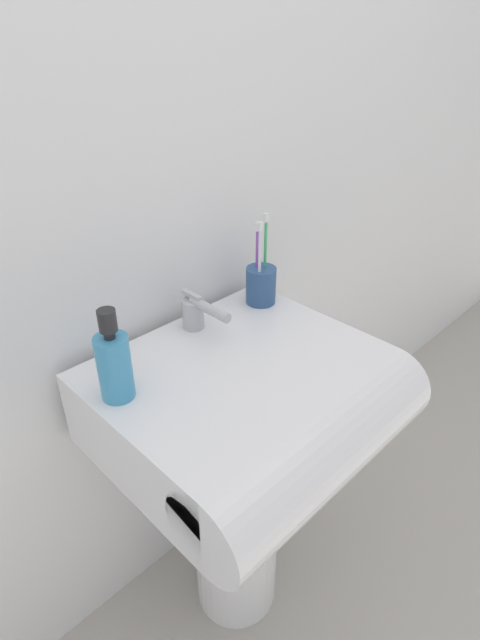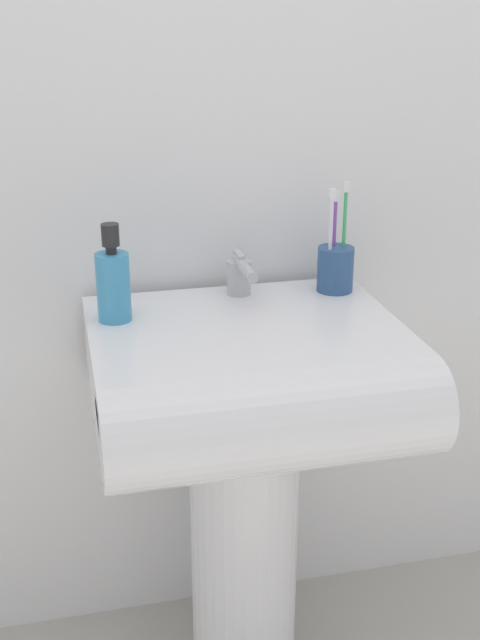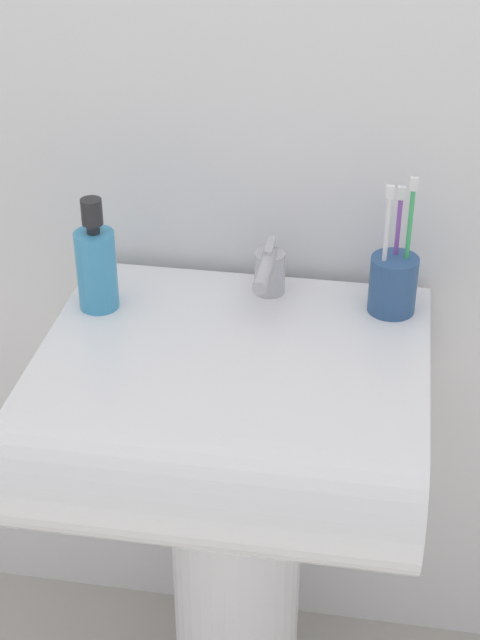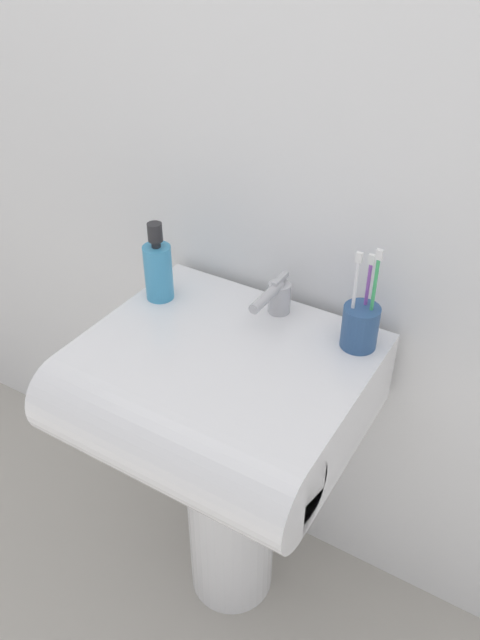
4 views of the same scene
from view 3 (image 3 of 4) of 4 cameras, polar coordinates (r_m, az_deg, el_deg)
wall_back at (r=1.51m, az=1.43°, el=16.82°), size 5.00×0.05×2.40m
sink_pedestal at (r=1.75m, az=-0.21°, el=-14.92°), size 0.22×0.22×0.63m
sink_basin at (r=1.44m, az=-0.65°, el=-5.62°), size 0.56×0.51×0.17m
faucet at (r=1.53m, az=1.67°, el=2.84°), size 0.05×0.14×0.09m
toothbrush_cup at (r=1.51m, az=8.91°, el=2.21°), size 0.07×0.07×0.22m
soap_bottle at (r=1.51m, az=-8.36°, el=3.16°), size 0.06×0.06×0.18m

